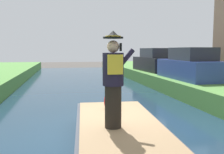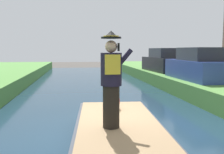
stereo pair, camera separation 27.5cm
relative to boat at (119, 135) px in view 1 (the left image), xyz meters
The scene contains 7 objects.
ground_plane 0.87m from the boat, 90.00° to the left, with size 80.00×80.00×0.00m, color #4C4742.
canal_water 0.85m from the boat, 90.00° to the left, with size 7.14×48.00×0.10m, color #1E384C.
boat is the anchor object (origin of this frame).
person_pirate 1.32m from the boat, 116.90° to the right, with size 0.61×0.42×1.85m.
parrot_plush 1.20m from the boat, 88.04° to the left, with size 0.36×0.35×0.57m.
parked_car_blue 7.78m from the boat, 50.93° to the left, with size 1.74×4.02×1.50m.
parked_car_dark 11.74m from the boat, 65.44° to the left, with size 1.89×4.08×1.50m.
Camera 1 is at (-1.15, -5.79, 2.21)m, focal length 40.10 mm.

